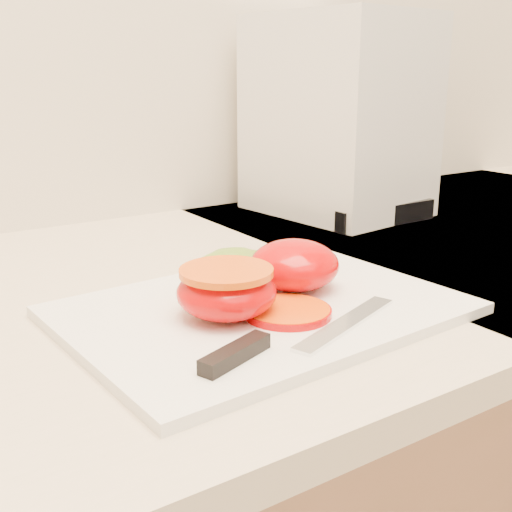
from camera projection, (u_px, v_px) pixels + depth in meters
stove at (473, 482)px, 1.11m from camera, size 0.76×0.66×0.93m
cutting_board at (262, 310)px, 0.60m from camera, size 0.37×0.28×0.01m
tomato_half_dome at (294, 265)px, 0.64m from camera, size 0.09×0.09×0.05m
tomato_half_cut at (227, 290)px, 0.56m from camera, size 0.09×0.09×0.04m
tomato_slice_0 at (288, 312)px, 0.57m from camera, size 0.08×0.08×0.01m
lettuce_leaf_0 at (239, 267)px, 0.67m from camera, size 0.13×0.12×0.02m
knife at (282, 341)px, 0.51m from camera, size 0.22×0.07×0.01m
appliance at (338, 116)px, 0.99m from camera, size 0.23×0.27×0.30m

